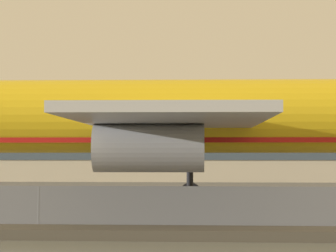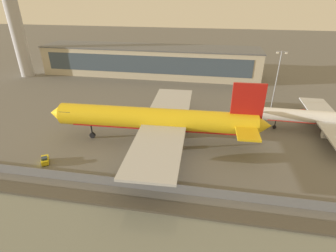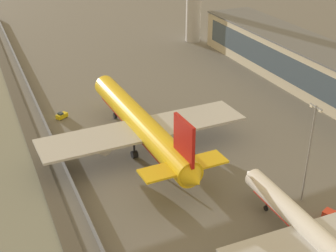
{
  "view_description": "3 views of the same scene",
  "coord_description": "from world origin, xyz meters",
  "px_view_note": "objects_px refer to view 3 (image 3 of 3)",
  "views": [
    {
      "loc": [
        10.11,
        -58.19,
        3.97
      ],
      "look_at": [
        5.28,
        6.85,
        6.33
      ],
      "focal_mm": 85.0,
      "sensor_mm": 36.0,
      "label": 1
    },
    {
      "loc": [
        17.39,
        -56.16,
        36.12
      ],
      "look_at": [
        6.16,
        7.82,
        2.61
      ],
      "focal_mm": 28.0,
      "sensor_mm": 36.0,
      "label": 2
    },
    {
      "loc": [
        96.02,
        -30.2,
        56.01
      ],
      "look_at": [
        -0.39,
        11.94,
        2.1
      ],
      "focal_mm": 50.0,
      "sensor_mm": 36.0,
      "label": 3
    }
  ],
  "objects_px": {
    "cargo_jet_yellow": "(141,124)",
    "passenger_jet_white_red": "(310,232)",
    "apron_light_mast_apron_west": "(309,150)",
    "baggage_tug": "(62,116)"
  },
  "relations": [
    {
      "from": "apron_light_mast_apron_west",
      "to": "cargo_jet_yellow",
      "type": "bearing_deg",
      "value": -145.31
    },
    {
      "from": "baggage_tug",
      "to": "apron_light_mast_apron_west",
      "type": "relative_size",
      "value": 0.17
    },
    {
      "from": "passenger_jet_white_red",
      "to": "baggage_tug",
      "type": "height_order",
      "value": "passenger_jet_white_red"
    },
    {
      "from": "passenger_jet_white_red",
      "to": "baggage_tug",
      "type": "relative_size",
      "value": 10.92
    },
    {
      "from": "cargo_jet_yellow",
      "to": "apron_light_mast_apron_west",
      "type": "distance_m",
      "value": 39.22
    },
    {
      "from": "passenger_jet_white_red",
      "to": "baggage_tug",
      "type": "bearing_deg",
      "value": -158.33
    },
    {
      "from": "cargo_jet_yellow",
      "to": "passenger_jet_white_red",
      "type": "xyz_separation_m",
      "value": [
        44.53,
        13.48,
        -2.25
      ]
    },
    {
      "from": "passenger_jet_white_red",
      "to": "apron_light_mast_apron_west",
      "type": "height_order",
      "value": "apron_light_mast_apron_west"
    },
    {
      "from": "baggage_tug",
      "to": "apron_light_mast_apron_west",
      "type": "height_order",
      "value": "apron_light_mast_apron_west"
    },
    {
      "from": "apron_light_mast_apron_west",
      "to": "passenger_jet_white_red",
      "type": "bearing_deg",
      "value": -34.59
    }
  ]
}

